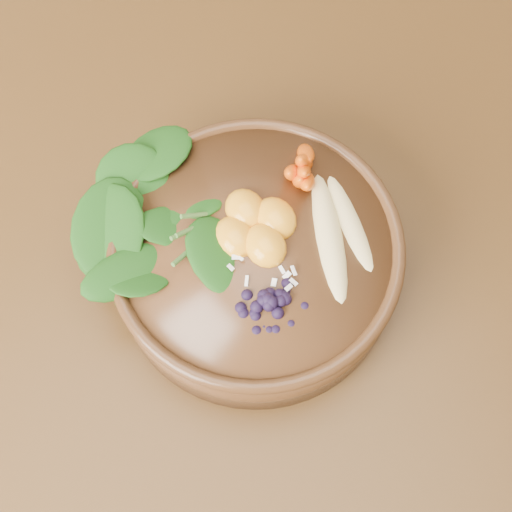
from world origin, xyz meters
The scene contains 9 objects.
ground centered at (0.00, 0.00, 0.00)m, with size 4.00×4.00×0.00m, color #381E0F.
dining_table centered at (0.00, 0.00, 0.66)m, with size 1.60×0.90×0.75m.
stoneware_bowl centered at (0.05, 0.01, 0.78)m, with size 0.25×0.25×0.07m, color #4E301A.
kale_heap centered at (0.04, 0.07, 0.84)m, with size 0.17×0.15×0.04m, color #1A4E12, non-canonical shape.
carrot_cluster centered at (0.12, 0.06, 0.85)m, with size 0.05×0.05×0.07m, color #F25D09, non-canonical shape.
banana_halves centered at (0.12, -0.01, 0.83)m, with size 0.08×0.14×0.02m.
mandarin_cluster centered at (0.06, 0.03, 0.83)m, with size 0.07×0.08×0.03m, color orange, non-canonical shape.
blueberry_pile centered at (0.04, -0.04, 0.84)m, with size 0.12×0.09×0.04m, color black, non-canonical shape.
coconut_flakes centered at (0.05, -0.01, 0.82)m, with size 0.08×0.06×0.01m, color white, non-canonical shape.
Camera 1 is at (-0.06, -0.20, 1.37)m, focal length 50.00 mm.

